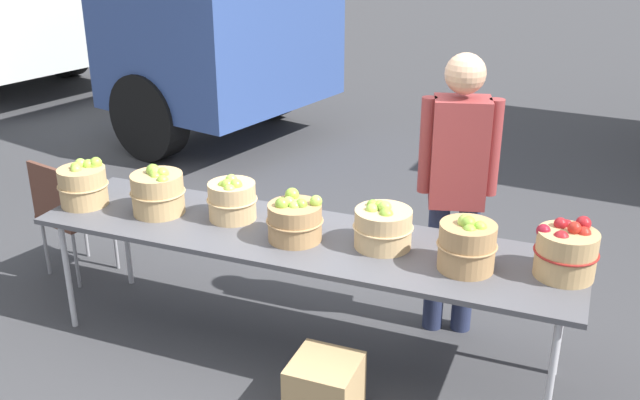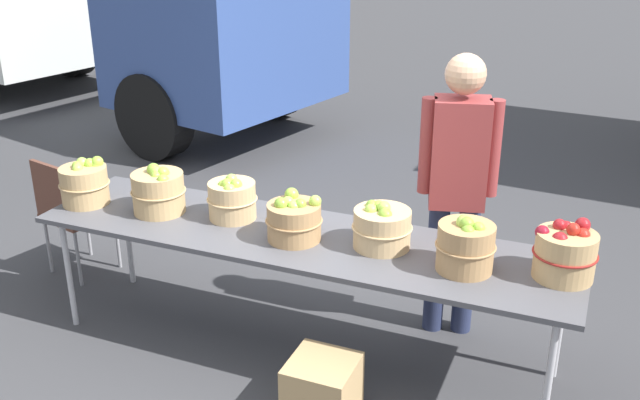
% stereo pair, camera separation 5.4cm
% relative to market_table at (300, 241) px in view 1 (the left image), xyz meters
% --- Properties ---
extents(ground_plane, '(40.00, 40.00, 0.00)m').
position_rel_market_table_xyz_m(ground_plane, '(0.00, 0.00, -0.72)').
color(ground_plane, '#38383A').
extents(market_table, '(3.10, 0.76, 0.75)m').
position_rel_market_table_xyz_m(market_table, '(0.00, 0.00, 0.00)').
color(market_table, '#4C4C51').
rests_on(market_table, ground).
extents(apple_basket_green_0, '(0.31, 0.31, 0.29)m').
position_rel_market_table_xyz_m(apple_basket_green_0, '(-1.41, -0.07, 0.16)').
color(apple_basket_green_0, tan).
rests_on(apple_basket_green_0, market_table).
extents(apple_basket_green_1, '(0.33, 0.33, 0.30)m').
position_rel_market_table_xyz_m(apple_basket_green_1, '(-0.91, -0.02, 0.17)').
color(apple_basket_green_1, tan).
rests_on(apple_basket_green_1, market_table).
extents(apple_basket_green_2, '(0.30, 0.30, 0.28)m').
position_rel_market_table_xyz_m(apple_basket_green_2, '(-0.46, 0.07, 0.16)').
color(apple_basket_green_2, tan).
rests_on(apple_basket_green_2, market_table).
extents(apple_basket_green_3, '(0.32, 0.32, 0.26)m').
position_rel_market_table_xyz_m(apple_basket_green_3, '(-0.01, -0.05, 0.15)').
color(apple_basket_green_3, '#A87F51').
rests_on(apple_basket_green_3, market_table).
extents(apple_basket_green_4, '(0.33, 0.33, 0.26)m').
position_rel_market_table_xyz_m(apple_basket_green_4, '(0.47, 0.04, 0.15)').
color(apple_basket_green_4, tan).
rests_on(apple_basket_green_4, market_table).
extents(apple_basket_green_5, '(0.31, 0.31, 0.30)m').
position_rel_market_table_xyz_m(apple_basket_green_5, '(0.94, -0.05, 0.17)').
color(apple_basket_green_5, '#A87F51').
rests_on(apple_basket_green_5, market_table).
extents(apple_basket_red_0, '(0.32, 0.32, 0.30)m').
position_rel_market_table_xyz_m(apple_basket_red_0, '(1.41, 0.06, 0.17)').
color(apple_basket_red_0, tan).
rests_on(apple_basket_red_0, market_table).
extents(vendor_adult, '(0.44, 0.30, 1.73)m').
position_rel_market_table_xyz_m(vendor_adult, '(0.75, 0.56, 0.30)').
color(vendor_adult, '#262D4C').
rests_on(vendor_adult, ground).
extents(folding_chair, '(0.48, 0.48, 0.86)m').
position_rel_market_table_xyz_m(folding_chair, '(-1.87, 0.25, -0.21)').
color(folding_chair, brown).
rests_on(folding_chair, ground).
extents(produce_crate, '(0.34, 0.34, 0.34)m').
position_rel_market_table_xyz_m(produce_crate, '(0.36, -0.53, -0.55)').
color(produce_crate, tan).
rests_on(produce_crate, ground).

